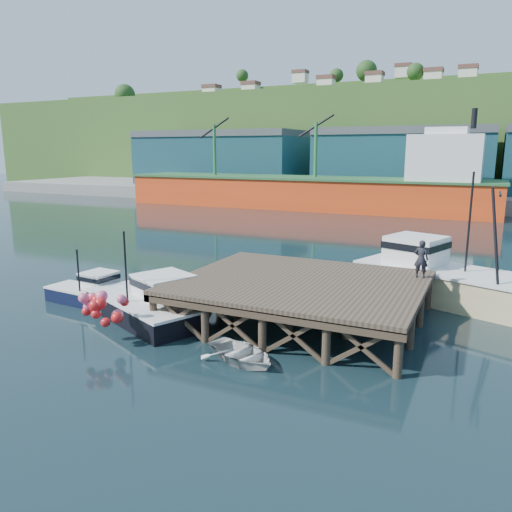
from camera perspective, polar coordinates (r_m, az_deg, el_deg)
The scene contains 12 objects.
ground at distance 28.27m, azimuth -5.51°, elevation -5.69°, with size 300.00×300.00×0.00m, color black.
wharf at distance 25.27m, azimuth 4.99°, elevation -3.24°, with size 12.00×10.00×2.62m.
far_quay at distance 94.43m, azimuth 16.84°, elevation 6.91°, with size 160.00×40.00×2.00m, color gray.
warehouse_left at distance 100.76m, azimuth -3.84°, elevation 10.82°, with size 32.00×16.00×9.00m, color #184550.
warehouse_mid at distance 89.20m, azimuth 16.56°, elevation 10.20°, with size 28.00×16.00×9.00m, color #184550.
cargo_ship at distance 74.71m, azimuth 7.86°, elevation 7.87°, with size 55.50×10.00×13.75m.
hillside at distance 123.90m, azimuth 19.29°, elevation 12.49°, with size 220.00×50.00×22.00m, color #2D511E.
boat_navy at distance 30.13m, azimuth -18.39°, elevation -3.86°, with size 5.30×2.99×3.23m.
boat_black at distance 26.48m, azimuth -12.35°, elevation -5.20°, with size 8.07×6.73×4.69m.
trawler at distance 30.47m, azimuth 21.32°, elevation -2.18°, with size 11.79×7.49×7.43m.
dinghy at distance 20.94m, azimuth -1.70°, elevation -11.07°, with size 2.49×3.48×0.72m, color silver.
dockworker at distance 26.89m, azimuth 18.35°, elevation -0.33°, with size 0.72×0.47×1.96m, color black.
Camera 1 is at (13.88, -23.09, 8.57)m, focal length 35.00 mm.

